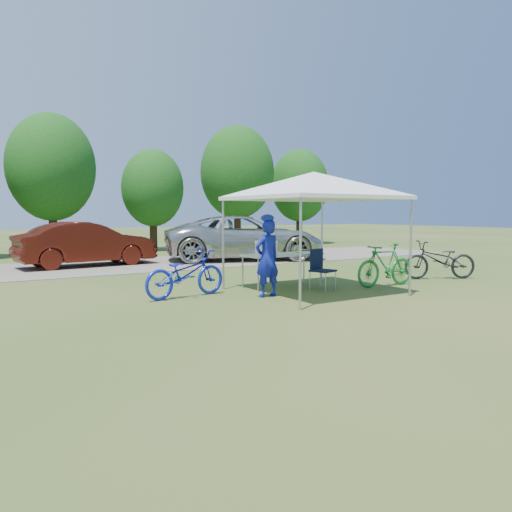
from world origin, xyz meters
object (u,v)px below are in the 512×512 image
at_px(folding_chair, 320,265).
at_px(minivan, 245,238).
at_px(cyclist, 267,258).
at_px(cooler, 266,248).
at_px(bike_blue, 185,274).
at_px(folding_table, 283,255).
at_px(bike_dark, 440,260).
at_px(sedan, 86,244).
at_px(bike_green, 386,265).

height_order(folding_chair, minivan, minivan).
distance_m(cyclist, minivan, 8.39).
bearing_deg(folding_chair, cooler, 122.83).
bearing_deg(cyclist, folding_chair, -177.47).
relative_size(bike_blue, minivan, 0.32).
bearing_deg(folding_table, bike_dark, -14.80).
distance_m(cooler, bike_blue, 2.25).
height_order(cyclist, bike_dark, cyclist).
bearing_deg(sedan, minivan, -105.00).
bearing_deg(folding_table, cooler, 180.00).
distance_m(folding_chair, cooler, 1.35).
height_order(cyclist, bike_blue, cyclist).
distance_m(bike_dark, sedan, 11.25).
xyz_separation_m(folding_table, bike_dark, (4.45, -1.17, -0.24)).
bearing_deg(bike_green, cyclist, -90.93).
relative_size(folding_chair, bike_dark, 0.48).
relative_size(cyclist, bike_blue, 0.86).
relative_size(bike_green, minivan, 0.29).
bearing_deg(cooler, cyclist, -122.27).
bearing_deg(bike_green, bike_dark, 97.35).
bearing_deg(cyclist, bike_green, 170.53).
distance_m(bike_dark, minivan, 7.77).
bearing_deg(bike_dark, folding_table, -78.71).
bearing_deg(bike_dark, folding_chair, -68.82).
xyz_separation_m(cooler, cyclist, (-0.66, -1.05, -0.15)).
bearing_deg(minivan, folding_chair, -177.03).
relative_size(folding_chair, minivan, 0.16).
bearing_deg(minivan, bike_dark, -147.05).
bearing_deg(folding_table, minivan, 66.84).
bearing_deg(bike_blue, sedan, -6.70).
relative_size(folding_table, sedan, 0.44).
distance_m(bike_blue, bike_dark, 7.19).
height_order(cyclist, minivan, minivan).
height_order(bike_dark, sedan, sedan).
relative_size(bike_green, sedan, 0.39).
height_order(folding_table, bike_green, bike_green).
height_order(cyclist, sedan, cyclist).
xyz_separation_m(cyclist, minivan, (3.88, 7.44, 0.03)).
bearing_deg(bike_blue, bike_dark, -106.92).
bearing_deg(minivan, folding_table, 177.05).
distance_m(folding_chair, minivan, 7.57).
xyz_separation_m(folding_table, minivan, (2.73, 6.39, 0.10)).
bearing_deg(minivan, bike_blue, 160.72).
height_order(cooler, bike_dark, cooler).
bearing_deg(sedan, cyclist, -173.74).
bearing_deg(bike_dark, cooler, -77.32).
relative_size(folding_table, bike_blue, 1.02).
distance_m(cooler, cyclist, 1.24).
relative_size(cooler, bike_dark, 0.23).
distance_m(folding_chair, bike_blue, 3.24).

